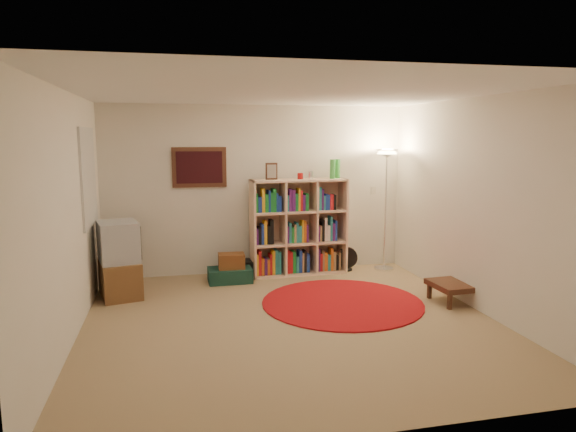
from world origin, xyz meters
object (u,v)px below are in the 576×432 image
at_px(floor_fan, 347,259).
at_px(suitcase, 230,275).
at_px(tv_stand, 120,261).
at_px(bookshelf, 297,228).
at_px(side_table, 455,285).
at_px(floor_lamp, 387,170).

xyz_separation_m(floor_fan, suitcase, (-1.82, -0.22, -0.09)).
bearing_deg(tv_stand, bookshelf, -0.19).
xyz_separation_m(bookshelf, floor_fan, (0.78, -0.02, -0.50)).
height_order(floor_fan, tv_stand, tv_stand).
height_order(bookshelf, side_table, bookshelf).
bearing_deg(side_table, suitcase, 150.01).
height_order(bookshelf, floor_lamp, floor_lamp).
height_order(tv_stand, suitcase, tv_stand).
bearing_deg(floor_fan, suitcase, -155.47).
xyz_separation_m(tv_stand, side_table, (4.08, -1.16, -0.26)).
bearing_deg(side_table, floor_fan, 115.06).
distance_m(floor_lamp, tv_stand, 4.03).
bearing_deg(tv_stand, suitcase, 0.27).
xyz_separation_m(floor_lamp, floor_fan, (-0.59, 0.06, -1.35)).
bearing_deg(floor_fan, floor_lamp, 12.19).
height_order(suitcase, side_table, side_table).
distance_m(floor_lamp, suitcase, 2.81).
relative_size(floor_fan, side_table, 0.63).
relative_size(bookshelf, tv_stand, 1.75).
relative_size(tv_stand, suitcase, 1.59).
height_order(floor_lamp, side_table, floor_lamp).
bearing_deg(suitcase, tv_stand, -166.64).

